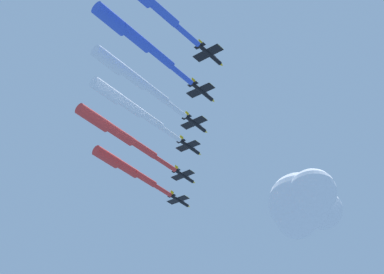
% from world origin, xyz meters
% --- Properties ---
extents(jet_lead, '(28.47, 36.53, 3.93)m').
position_xyz_m(jet_lead, '(19.99, 17.58, 174.98)').
color(jet_lead, black).
extents(jet_port_inner, '(32.61, 41.88, 3.85)m').
position_xyz_m(jet_port_inner, '(3.26, 21.95, 175.47)').
color(jet_port_inner, black).
extents(jet_starboard_inner, '(29.11, 37.72, 3.99)m').
position_xyz_m(jet_starboard_inner, '(-8.42, 20.03, 176.75)').
color(jet_starboard_inner, black).
extents(jet_port_mid, '(29.37, 37.13, 3.90)m').
position_xyz_m(jet_port_mid, '(-22.59, 20.52, 174.44)').
color(jet_port_mid, black).
extents(jet_starboard_mid, '(29.62, 37.02, 3.97)m').
position_xyz_m(jet_starboard_mid, '(-36.72, 21.28, 174.30)').
color(jet_starboard_mid, black).
extents(cloud_puff, '(38.03, 29.36, 24.44)m').
position_xyz_m(cloud_puff, '(41.28, -50.64, 183.67)').
color(cloud_puff, white).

